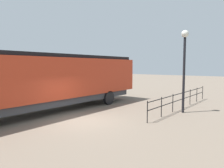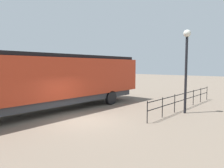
% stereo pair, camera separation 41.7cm
% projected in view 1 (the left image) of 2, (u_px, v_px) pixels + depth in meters
% --- Properties ---
extents(ground_plane, '(120.00, 120.00, 0.00)m').
position_uv_depth(ground_plane, '(84.00, 121.00, 12.06)').
color(ground_plane, '#756656').
extents(locomotive, '(3.08, 18.34, 3.89)m').
position_uv_depth(locomotive, '(39.00, 80.00, 13.73)').
color(locomotive, red).
rests_on(locomotive, ground_plane).
extents(lamp_post, '(0.47, 0.47, 5.42)m').
position_uv_depth(lamp_post, '(184.00, 57.00, 13.96)').
color(lamp_post, black).
rests_on(lamp_post, ground_plane).
extents(platform_fence, '(0.05, 10.62, 1.22)m').
position_uv_depth(platform_fence, '(182.00, 97.00, 15.76)').
color(platform_fence, black).
rests_on(platform_fence, ground_plane).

